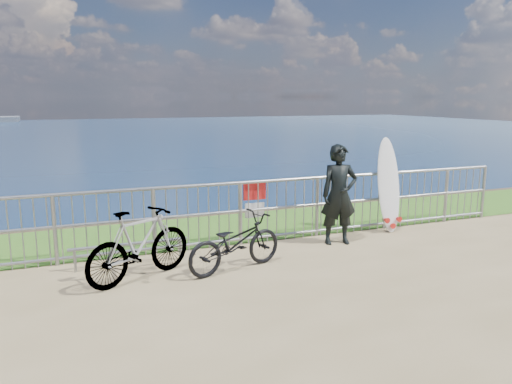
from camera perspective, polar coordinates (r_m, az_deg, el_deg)
name	(u,v)px	position (r m, az deg, el deg)	size (l,w,h in m)	color
grass_strip	(246,226)	(9.97, -1.19, -3.94)	(120.00, 120.00, 0.00)	#2E5F1A
railing	(268,210)	(8.84, 1.36, -2.05)	(10.06, 0.10, 1.13)	gray
surfer	(339,195)	(8.79, 9.47, -0.31)	(0.64, 0.42, 1.75)	black
surfboard	(389,188)	(9.85, 14.94, 0.41)	(0.48, 0.43, 1.81)	white
bicycle_near	(235,243)	(7.44, -2.41, -5.81)	(0.56, 1.61, 0.84)	black
bicycle_far	(140,244)	(7.21, -13.17, -5.85)	(0.48, 1.72, 1.03)	black
bike_rack	(129,246)	(7.89, -14.28, -6.05)	(1.78, 0.05, 0.37)	gray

